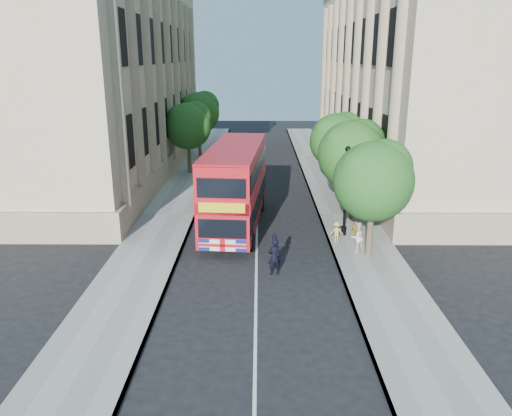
{
  "coord_description": "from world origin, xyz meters",
  "views": [
    {
      "loc": [
        0.12,
        -21.07,
        9.98
      ],
      "look_at": [
        -0.03,
        4.11,
        2.3
      ],
      "focal_mm": 35.0,
      "sensor_mm": 36.0,
      "label": 1
    }
  ],
  "objects_px": {
    "box_van": "(215,187)",
    "police_constable": "(274,257)",
    "lamp_post": "(346,195)",
    "double_decker_bus": "(236,184)",
    "woman_pedestrian": "(357,237)"
  },
  "relations": [
    {
      "from": "double_decker_bus",
      "to": "woman_pedestrian",
      "type": "distance_m",
      "value": 8.02
    },
    {
      "from": "box_van",
      "to": "police_constable",
      "type": "bearing_deg",
      "value": -76.74
    },
    {
      "from": "police_constable",
      "to": "box_van",
      "type": "bearing_deg",
      "value": -88.52
    },
    {
      "from": "woman_pedestrian",
      "to": "box_van",
      "type": "bearing_deg",
      "value": -69.64
    },
    {
      "from": "police_constable",
      "to": "double_decker_bus",
      "type": "bearing_deg",
      "value": -89.31
    },
    {
      "from": "lamp_post",
      "to": "woman_pedestrian",
      "type": "xyz_separation_m",
      "value": [
        0.26,
        -2.64,
        -1.57
      ]
    },
    {
      "from": "lamp_post",
      "to": "double_decker_bus",
      "type": "distance_m",
      "value": 6.49
    },
    {
      "from": "police_constable",
      "to": "woman_pedestrian",
      "type": "xyz_separation_m",
      "value": [
        4.4,
        2.53,
        0.06
      ]
    },
    {
      "from": "lamp_post",
      "to": "woman_pedestrian",
      "type": "relative_size",
      "value": 3.14
    },
    {
      "from": "box_van",
      "to": "police_constable",
      "type": "distance_m",
      "value": 12.13
    },
    {
      "from": "lamp_post",
      "to": "double_decker_bus",
      "type": "bearing_deg",
      "value": 164.98
    },
    {
      "from": "double_decker_bus",
      "to": "box_van",
      "type": "relative_size",
      "value": 2.19
    },
    {
      "from": "double_decker_bus",
      "to": "woman_pedestrian",
      "type": "xyz_separation_m",
      "value": [
        6.52,
        -4.32,
        -1.75
      ]
    },
    {
      "from": "double_decker_bus",
      "to": "lamp_post",
      "type": "bearing_deg",
      "value": -10.14
    },
    {
      "from": "box_van",
      "to": "lamp_post",
      "type": "bearing_deg",
      "value": -43.59
    }
  ]
}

